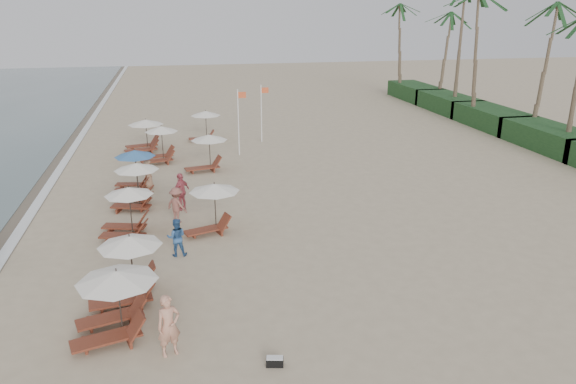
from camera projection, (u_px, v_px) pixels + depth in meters
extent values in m
plane|color=tan|center=(291.00, 268.00, 21.11)|extent=(160.00, 160.00, 0.00)
cube|color=#6B5E4C|center=(11.00, 204.00, 27.90)|extent=(3.20, 140.00, 0.01)
cube|color=white|center=(38.00, 203.00, 28.15)|extent=(0.50, 140.00, 0.02)
cube|color=#193D1C|center=(550.00, 138.00, 38.64)|extent=(3.20, 8.00, 1.60)
cube|color=#193D1C|center=(492.00, 118.00, 45.58)|extent=(3.20, 8.00, 1.60)
cube|color=#193D1C|center=(448.00, 103.00, 52.53)|extent=(3.20, 8.00, 1.60)
cube|color=#193D1C|center=(415.00, 92.00, 59.47)|extent=(3.20, 8.00, 1.60)
cylinder|color=brown|center=(576.00, 88.00, 35.87)|extent=(0.36, 0.36, 9.00)
cylinder|color=brown|center=(539.00, 73.00, 40.74)|extent=(0.36, 0.36, 9.80)
cylinder|color=brown|center=(480.00, 62.00, 45.07)|extent=(0.36, 0.36, 10.60)
cylinder|color=brown|center=(459.00, 52.00, 49.93)|extent=(0.36, 0.36, 11.40)
cylinder|color=brown|center=(441.00, 60.00, 55.31)|extent=(0.36, 0.36, 9.00)
cylinder|color=brown|center=(403.00, 52.00, 59.64)|extent=(0.36, 0.36, 9.80)
cylinder|color=black|center=(120.00, 304.00, 16.53)|extent=(0.05, 0.05, 2.09)
cone|color=white|center=(117.00, 276.00, 16.23)|extent=(2.46, 2.46, 0.35)
cylinder|color=black|center=(132.00, 269.00, 18.59)|extent=(0.05, 0.05, 2.25)
cone|color=white|center=(130.00, 241.00, 18.26)|extent=(2.17, 2.17, 0.35)
cylinder|color=black|center=(131.00, 213.00, 23.77)|extent=(0.05, 0.05, 2.17)
cone|color=white|center=(129.00, 191.00, 23.45)|extent=(2.09, 2.09, 0.35)
cylinder|color=black|center=(138.00, 186.00, 27.22)|extent=(0.05, 0.05, 2.22)
cone|color=white|center=(136.00, 167.00, 26.89)|extent=(2.20, 2.20, 0.35)
cylinder|color=black|center=(136.00, 171.00, 29.67)|extent=(0.05, 0.05, 2.21)
cone|color=#35679F|center=(135.00, 153.00, 29.34)|extent=(2.19, 2.19, 0.35)
cylinder|color=black|center=(162.00, 145.00, 35.21)|extent=(0.05, 0.05, 2.29)
cone|color=white|center=(161.00, 129.00, 34.87)|extent=(2.11, 2.11, 0.35)
cylinder|color=black|center=(147.00, 136.00, 37.88)|extent=(0.05, 0.05, 2.17)
cone|color=white|center=(146.00, 122.00, 37.56)|extent=(2.43, 2.43, 0.35)
cylinder|color=black|center=(215.00, 208.00, 24.29)|extent=(0.05, 0.05, 2.15)
cone|color=white|center=(214.00, 188.00, 23.97)|extent=(2.24, 2.24, 0.35)
cylinder|color=black|center=(210.00, 153.00, 33.54)|extent=(0.05, 0.05, 2.15)
cone|color=white|center=(209.00, 137.00, 33.22)|extent=(2.24, 2.24, 0.35)
cylinder|color=black|center=(206.00, 126.00, 41.10)|extent=(0.05, 0.05, 2.15)
cone|color=white|center=(206.00, 113.00, 40.78)|extent=(2.24, 2.24, 0.35)
imported|color=tan|center=(169.00, 326.00, 15.58)|extent=(0.80, 0.65, 1.89)
imported|color=#2D5487|center=(177.00, 237.00, 21.94)|extent=(0.81, 0.65, 1.59)
imported|color=brown|center=(177.00, 205.00, 25.34)|extent=(1.24, 1.21, 1.71)
imported|color=#B54854|center=(181.00, 191.00, 26.93)|extent=(1.07, 1.14, 1.89)
imported|color=#A27558|center=(148.00, 174.00, 30.23)|extent=(0.63, 0.85, 1.59)
cube|color=black|center=(275.00, 362.00, 15.33)|extent=(0.53, 0.34, 0.24)
cube|color=silver|center=(275.00, 358.00, 15.29)|extent=(0.51, 0.32, 0.04)
cylinder|color=silver|center=(238.00, 123.00, 36.52)|extent=(0.08, 0.08, 4.48)
cube|color=#CE4D26|center=(242.00, 95.00, 35.99)|extent=(0.55, 0.02, 0.40)
cylinder|color=silver|center=(261.00, 114.00, 40.23)|extent=(0.08, 0.08, 4.23)
cube|color=#CE4D26|center=(265.00, 90.00, 39.73)|extent=(0.55, 0.02, 0.40)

